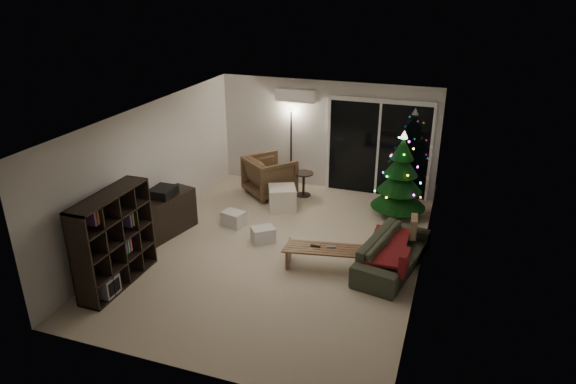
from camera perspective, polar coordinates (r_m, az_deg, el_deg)
name	(u,v)px	position (r m, az deg, el deg)	size (l,w,h in m)	color
room	(325,174)	(10.11, 4.12, 2.05)	(6.50, 7.51, 2.60)	beige
bookshelf	(104,238)	(8.64, -19.78, -4.83)	(0.40, 1.56, 1.56)	black
media_cabinet	(165,215)	(10.06, -13.46, -2.50)	(0.47, 1.26, 0.79)	black
stereo	(163,192)	(9.87, -13.71, 0.01)	(0.40, 0.47, 0.17)	black
armchair	(270,176)	(11.56, -2.03, 1.80)	(0.95, 0.98, 0.89)	#3B2518
ottoman	(282,198)	(10.88, -0.64, -0.70)	(0.56, 0.56, 0.50)	beige
cardboard_box_a	(234,219)	(10.26, -6.07, -2.97)	(0.42, 0.32, 0.30)	silver
cardboard_box_b	(263,235)	(9.62, -2.78, -4.75)	(0.41, 0.31, 0.29)	silver
side_table	(304,184)	(11.56, 1.74, 0.89)	(0.44, 0.44, 0.55)	black
floor_lamp	(291,146)	(11.98, 0.34, 5.12)	(0.30, 0.30, 1.89)	black
sofa	(393,253)	(8.90, 11.57, -6.67)	(1.93, 0.76, 0.56)	#464E38
sofa_throw	(387,246)	(8.85, 11.00, -5.86)	(0.60, 1.39, 0.05)	maroon
cushion_a	(414,227)	(9.35, 13.78, -3.77)	(0.11, 0.37, 0.37)	#8A735B
cushion_b	(404,263)	(8.20, 12.77, -7.66)	(0.11, 0.37, 0.37)	maroon
coffee_table	(324,259)	(8.72, 3.99, -7.42)	(1.32, 0.46, 0.42)	olive
remote_a	(315,246)	(8.65, 3.07, -6.00)	(0.16, 0.05, 0.02)	black
remote_b	(331,247)	(8.63, 4.77, -6.10)	(0.15, 0.04, 0.02)	slate
christmas_tree	(401,174)	(10.60, 12.40, 1.93)	(1.13, 1.13, 1.81)	#0C330D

